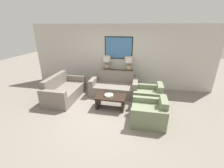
{
  "coord_description": "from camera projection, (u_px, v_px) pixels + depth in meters",
  "views": [
    {
      "loc": [
        1.01,
        -3.91,
        2.58
      ],
      "look_at": [
        0.02,
        0.91,
        0.65
      ],
      "focal_mm": 24.0,
      "sensor_mm": 36.0,
      "label": 1
    }
  ],
  "objects": [
    {
      "name": "ground_plane",
      "position": [
        105.0,
        114.0,
        4.7
      ],
      "size": [
        20.0,
        20.0,
        0.0
      ],
      "primitive_type": "plane",
      "color": "slate"
    },
    {
      "name": "back_wall",
      "position": [
        119.0,
        56.0,
        6.44
      ],
      "size": [
        7.8,
        0.12,
        2.65
      ],
      "color": "beige",
      "rests_on": "ground_plane"
    },
    {
      "name": "console_table",
      "position": [
        117.0,
        79.0,
        6.55
      ],
      "size": [
        1.34,
        0.36,
        0.77
      ],
      "color": "#332319",
      "rests_on": "ground_plane"
    },
    {
      "name": "table_lamp_left",
      "position": [
        107.0,
        62.0,
        6.36
      ],
      "size": [
        0.33,
        0.33,
        0.61
      ],
      "color": "tan",
      "rests_on": "console_table"
    },
    {
      "name": "table_lamp_right",
      "position": [
        129.0,
        63.0,
        6.19
      ],
      "size": [
        0.33,
        0.33,
        0.61
      ],
      "color": "tan",
      "rests_on": "console_table"
    },
    {
      "name": "couch_by_back_wall",
      "position": [
        114.0,
        87.0,
        5.94
      ],
      "size": [
        1.82,
        0.93,
        0.87
      ],
      "color": "slate",
      "rests_on": "ground_plane"
    },
    {
      "name": "couch_by_side",
      "position": [
        64.0,
        91.0,
        5.61
      ],
      "size": [
        0.93,
        1.82,
        0.87
      ],
      "color": "slate",
      "rests_on": "ground_plane"
    },
    {
      "name": "coffee_table",
      "position": [
        111.0,
        99.0,
        4.92
      ],
      "size": [
        0.98,
        0.59,
        0.44
      ],
      "color": "black",
      "rests_on": "ground_plane"
    },
    {
      "name": "decorative_bowl",
      "position": [
        109.0,
        95.0,
        4.84
      ],
      "size": [
        0.28,
        0.28,
        0.07
      ],
      "color": "beige",
      "rests_on": "coffee_table"
    },
    {
      "name": "armchair_near_back_wall",
      "position": [
        148.0,
        97.0,
        5.19
      ],
      "size": [
        0.93,
        0.9,
        0.76
      ],
      "color": "#707A5B",
      "rests_on": "ground_plane"
    },
    {
      "name": "armchair_near_camera",
      "position": [
        149.0,
        113.0,
        4.21
      ],
      "size": [
        0.93,
        0.9,
        0.76
      ],
      "color": "#707A5B",
      "rests_on": "ground_plane"
    }
  ]
}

